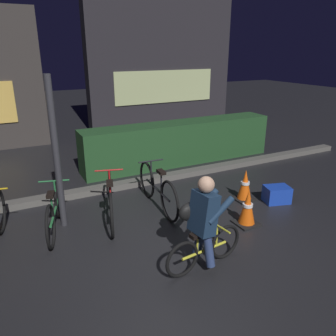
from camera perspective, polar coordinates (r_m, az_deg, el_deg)
ground_plane at (r=5.01m, az=1.11°, el=-12.18°), size 40.00×40.00×0.00m
sidewalk_curb at (r=6.79m, az=-7.67°, el=-2.89°), size 12.00×0.24×0.12m
hedge_row at (r=8.13m, az=2.04°, el=4.36°), size 4.80×0.70×1.00m
storefront_right at (r=12.18m, az=-1.09°, el=19.34°), size 5.32×0.54×5.18m
street_post at (r=5.21m, az=-18.53°, el=2.10°), size 0.10×0.10×2.33m
parked_bike_center_left at (r=5.39m, az=-18.78°, el=-6.90°), size 0.54×1.52×0.73m
parked_bike_center_right at (r=5.47m, az=-9.73°, el=-5.41°), size 0.56×1.63×0.78m
parked_bike_right_mid at (r=5.79m, az=-1.84°, el=-3.58°), size 0.46×1.72×0.79m
traffic_cone_near at (r=5.44m, az=13.40°, el=-6.68°), size 0.36×0.36×0.58m
traffic_cone_far at (r=6.29m, az=13.00°, el=-2.94°), size 0.36×0.36×0.58m
blue_crate at (r=6.40m, az=18.05°, el=-4.29°), size 0.51×0.43×0.30m
cyclist at (r=4.18m, az=5.95°, el=-9.31°), size 1.18×0.50×1.25m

